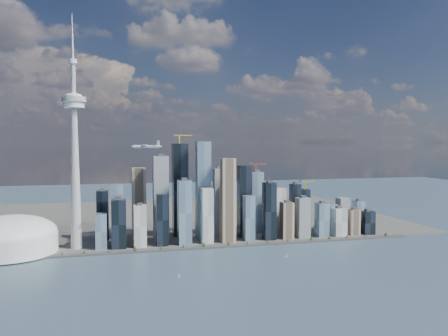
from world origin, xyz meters
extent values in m
plane|color=#354D5E|center=(0.00, 0.00, 0.00)|extent=(4000.00, 4000.00, 0.00)
cube|color=#383838|center=(0.00, 250.00, 2.00)|extent=(1100.00, 22.00, 4.00)
cube|color=#4C4C47|center=(0.00, 700.00, 1.50)|extent=(1400.00, 900.00, 3.00)
cylinder|color=#3F2D1E|center=(-390.00, 250.00, 5.20)|extent=(1.00, 1.00, 2.40)
cone|color=#194719|center=(-390.00, 250.00, 8.80)|extent=(7.20, 7.20, 8.00)
cylinder|color=#3F2D1E|center=(-303.33, 250.00, 5.20)|extent=(1.00, 1.00, 2.40)
cone|color=#194719|center=(-303.33, 250.00, 8.80)|extent=(7.20, 7.20, 8.00)
cylinder|color=#3F2D1E|center=(-216.67, 250.00, 5.20)|extent=(1.00, 1.00, 2.40)
cone|color=#194719|center=(-216.67, 250.00, 8.80)|extent=(7.20, 7.20, 8.00)
cylinder|color=#3F2D1E|center=(-130.00, 250.00, 5.20)|extent=(1.00, 1.00, 2.40)
cone|color=#194719|center=(-130.00, 250.00, 8.80)|extent=(7.20, 7.20, 8.00)
cylinder|color=#3F2D1E|center=(-43.33, 250.00, 5.20)|extent=(1.00, 1.00, 2.40)
cone|color=#194719|center=(-43.33, 250.00, 8.80)|extent=(7.20, 7.20, 8.00)
cylinder|color=#3F2D1E|center=(43.33, 250.00, 5.20)|extent=(1.00, 1.00, 2.40)
cone|color=#194719|center=(43.33, 250.00, 8.80)|extent=(7.20, 7.20, 8.00)
cylinder|color=#3F2D1E|center=(130.00, 250.00, 5.20)|extent=(1.00, 1.00, 2.40)
cone|color=#194719|center=(130.00, 250.00, 8.80)|extent=(7.20, 7.20, 8.00)
cylinder|color=#3F2D1E|center=(216.67, 250.00, 5.20)|extent=(1.00, 1.00, 2.40)
cone|color=#194719|center=(216.67, 250.00, 8.80)|extent=(7.20, 7.20, 8.00)
cylinder|color=#3F2D1E|center=(303.33, 250.00, 5.20)|extent=(1.00, 1.00, 2.40)
cone|color=#194719|center=(303.33, 250.00, 8.80)|extent=(7.20, 7.20, 8.00)
cylinder|color=#3F2D1E|center=(390.00, 250.00, 5.20)|extent=(1.00, 1.00, 2.40)
cone|color=#194719|center=(390.00, 250.00, 8.80)|extent=(7.20, 7.20, 8.00)
cylinder|color=#3F2D1E|center=(476.67, 250.00, 5.20)|extent=(1.00, 1.00, 2.40)
cone|color=#194719|center=(476.67, 250.00, 8.80)|extent=(7.20, 7.20, 8.00)
cube|color=black|center=(-200.00, 290.00, 61.30)|extent=(34.00, 34.00, 116.59)
cube|color=#6A87A1|center=(-200.00, 340.00, 77.20)|extent=(30.00, 30.00, 148.39)
cube|color=silver|center=(-150.00, 290.00, 53.35)|extent=(30.00, 30.00, 100.70)
cube|color=tan|center=(-150.00, 395.00, 95.75)|extent=(36.00, 36.00, 185.49)
cube|color=slate|center=(-95.00, 340.00, 111.64)|extent=(38.00, 38.00, 217.29)
cube|color=black|center=(-95.00, 290.00, 66.60)|extent=(28.00, 28.00, 127.19)
cube|color=#6A87A1|center=(-40.00, 290.00, 82.50)|extent=(32.00, 32.00, 158.99)
cube|color=black|center=(-40.00, 395.00, 127.54)|extent=(40.00, 40.00, 249.09)
cube|color=#6A87A1|center=(15.00, 340.00, 130.19)|extent=(36.00, 36.00, 254.39)
cube|color=silver|center=(15.00, 290.00, 71.90)|extent=(28.00, 28.00, 137.79)
cube|color=tan|center=(70.00, 290.00, 109.00)|extent=(34.00, 34.00, 211.99)
cube|color=slate|center=(70.00, 395.00, 93.10)|extent=(30.00, 30.00, 180.19)
cube|color=black|center=(125.00, 340.00, 98.40)|extent=(32.00, 32.00, 190.79)
cube|color=#6A87A1|center=(125.00, 290.00, 61.30)|extent=(26.00, 26.00, 116.59)
cube|color=black|center=(175.00, 290.00, 77.20)|extent=(30.00, 30.00, 148.39)
cube|color=#6A87A1|center=(175.00, 395.00, 87.80)|extent=(34.00, 34.00, 169.59)
cube|color=silver|center=(225.00, 340.00, 66.60)|extent=(28.00, 28.00, 127.19)
cube|color=tan|center=(225.00, 290.00, 50.70)|extent=(30.00, 30.00, 95.40)
cube|color=slate|center=(275.00, 290.00, 56.00)|extent=(32.00, 32.00, 106.00)
cube|color=black|center=(275.00, 340.00, 71.90)|extent=(26.00, 26.00, 137.79)
cube|color=#6A87A1|center=(325.00, 290.00, 48.05)|extent=(30.00, 30.00, 90.10)
cube|color=black|center=(325.00, 395.00, 61.30)|extent=(28.00, 28.00, 116.59)
cube|color=#6A87A1|center=(375.00, 340.00, 42.75)|extent=(30.00, 30.00, 79.50)
cube|color=silver|center=(375.00, 290.00, 40.10)|extent=(34.00, 34.00, 74.20)
cube|color=tan|center=(420.00, 290.00, 37.45)|extent=(28.00, 28.00, 68.90)
cube|color=slate|center=(420.00, 340.00, 50.70)|extent=(30.00, 30.00, 95.40)
cube|color=black|center=(465.00, 290.00, 34.80)|extent=(32.00, 32.00, 63.60)
cube|color=#6A87A1|center=(465.00, 340.00, 45.40)|extent=(26.00, 26.00, 84.80)
cube|color=black|center=(-240.00, 395.00, 66.60)|extent=(30.00, 30.00, 127.19)
cube|color=#6A87A1|center=(-240.00, 290.00, 45.40)|extent=(26.00, 26.00, 84.80)
cube|color=gold|center=(-40.00, 395.00, 263.09)|extent=(3.00, 3.00, 22.00)
cube|color=gold|center=(-31.75, 395.00, 274.09)|extent=(55.00, 2.20, 2.20)
cube|color=#383838|center=(-56.50, 395.00, 276.09)|extent=(6.00, 4.00, 4.00)
cube|color=#A33417|center=(175.00, 395.00, 183.59)|extent=(3.00, 3.00, 22.00)
cube|color=#A33417|center=(182.20, 395.00, 194.59)|extent=(48.00, 2.20, 2.20)
cube|color=#383838|center=(160.60, 395.00, 196.59)|extent=(6.00, 4.00, 4.00)
cube|color=gold|center=(325.00, 395.00, 130.59)|extent=(3.00, 3.00, 22.00)
cube|color=gold|center=(331.75, 395.00, 141.59)|extent=(45.00, 2.20, 2.20)
cube|color=#383838|center=(311.50, 395.00, 143.59)|extent=(6.00, 4.00, 4.00)
cone|color=#A8A7A3|center=(-300.00, 310.00, 173.00)|extent=(26.00, 26.00, 340.00)
cylinder|color=silver|center=(-300.00, 310.00, 343.00)|extent=(48.00, 48.00, 14.00)
cylinder|color=#A8A7A3|center=(-300.00, 310.00, 355.00)|extent=(56.00, 56.00, 12.00)
ellipsoid|color=silver|center=(-300.00, 310.00, 363.00)|extent=(40.00, 40.00, 14.00)
cylinder|color=#A8A7A3|center=(-300.00, 310.00, 403.00)|extent=(11.00, 11.00, 80.00)
cylinder|color=silver|center=(-300.00, 310.00, 443.00)|extent=(18.00, 18.00, 10.00)
cone|color=silver|center=(-300.00, 310.00, 501.00)|extent=(7.00, 7.00, 105.00)
cylinder|color=silver|center=(-440.00, 300.00, 25.00)|extent=(200.00, 200.00, 44.00)
ellipsoid|color=silver|center=(-440.00, 300.00, 47.00)|extent=(200.00, 200.00, 84.00)
cylinder|color=silver|center=(-140.19, 228.55, 245.67)|extent=(57.88, 15.29, 7.07)
cone|color=silver|center=(-169.72, 232.86, 245.67)|extent=(8.67, 8.11, 7.07)
cone|color=silver|center=(-109.57, 224.09, 245.67)|extent=(11.96, 8.59, 7.07)
cube|color=silver|center=(-142.38, 228.87, 249.43)|extent=(17.67, 62.51, 1.11)
cylinder|color=silver|center=(-144.13, 216.84, 247.66)|extent=(12.60, 5.69, 3.98)
cylinder|color=silver|center=(-140.63, 240.90, 247.66)|extent=(12.60, 5.69, 3.98)
cylinder|color=#3F3F3F|center=(-150.69, 217.80, 247.66)|extent=(1.60, 8.80, 8.84)
cylinder|color=#3F3F3F|center=(-147.19, 241.86, 247.66)|extent=(1.60, 8.80, 8.84)
cube|color=silver|center=(-112.85, 224.57, 252.74)|extent=(6.25, 1.77, 12.16)
cube|color=silver|center=(-112.85, 224.57, 258.93)|extent=(7.68, 20.38, 0.77)
cube|color=silver|center=(-94.09, 39.60, 0.34)|extent=(5.30, 2.37, 0.68)
cylinder|color=#999999|center=(-94.09, 39.60, 4.26)|extent=(0.20, 0.20, 7.67)
cube|color=silver|center=(158.57, 124.63, 0.40)|extent=(6.22, 3.63, 0.79)
cylinder|color=#999999|center=(158.57, 124.63, 4.97)|extent=(0.24, 0.24, 8.94)
camera|label=1|loc=(-207.59, -769.89, 255.00)|focal=35.00mm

